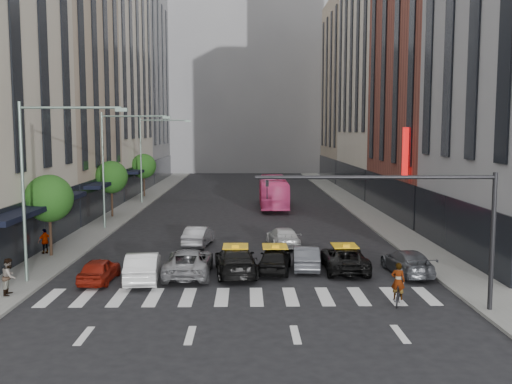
{
  "coord_description": "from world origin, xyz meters",
  "views": [
    {
      "loc": [
        0.14,
        -24.42,
        7.7
      ],
      "look_at": [
        0.73,
        10.18,
        4.0
      ],
      "focal_mm": 40.0,
      "sensor_mm": 36.0,
      "label": 1
    }
  ],
  "objects_px": {
    "pedestrian_near": "(9,276)",
    "streetlamp_mid": "(115,154)",
    "motorcycle": "(398,295)",
    "car_white_front": "(143,267)",
    "taxi_left": "(236,261)",
    "taxi_center": "(275,259)",
    "car_red": "(99,270)",
    "streetlamp_near": "(41,168)",
    "pedestrian_far": "(45,241)",
    "streetlamp_far": "(150,148)",
    "bus": "(273,192)"
  },
  "relations": [
    {
      "from": "taxi_center",
      "to": "motorcycle",
      "type": "bearing_deg",
      "value": 137.86
    },
    {
      "from": "car_white_front",
      "to": "motorcycle",
      "type": "height_order",
      "value": "car_white_front"
    },
    {
      "from": "pedestrian_near",
      "to": "streetlamp_mid",
      "type": "bearing_deg",
      "value": -8.21
    },
    {
      "from": "streetlamp_mid",
      "to": "car_white_front",
      "type": "relative_size",
      "value": 1.96
    },
    {
      "from": "streetlamp_mid",
      "to": "pedestrian_near",
      "type": "height_order",
      "value": "streetlamp_mid"
    },
    {
      "from": "streetlamp_far",
      "to": "car_white_front",
      "type": "distance_m",
      "value": 32.34
    },
    {
      "from": "streetlamp_near",
      "to": "motorcycle",
      "type": "height_order",
      "value": "streetlamp_near"
    },
    {
      "from": "bus",
      "to": "streetlamp_near",
      "type": "bearing_deg",
      "value": 66.25
    },
    {
      "from": "streetlamp_near",
      "to": "pedestrian_near",
      "type": "distance_m",
      "value": 5.52
    },
    {
      "from": "taxi_left",
      "to": "pedestrian_near",
      "type": "xyz_separation_m",
      "value": [
        -10.41,
        -4.15,
        0.25
      ]
    },
    {
      "from": "taxi_left",
      "to": "taxi_center",
      "type": "relative_size",
      "value": 1.27
    },
    {
      "from": "taxi_center",
      "to": "pedestrian_near",
      "type": "xyz_separation_m",
      "value": [
        -12.55,
        -4.65,
        0.3
      ]
    },
    {
      "from": "car_red",
      "to": "motorcycle",
      "type": "relative_size",
      "value": 2.22
    },
    {
      "from": "streetlamp_mid",
      "to": "taxi_left",
      "type": "height_order",
      "value": "streetlamp_mid"
    },
    {
      "from": "motorcycle",
      "to": "car_white_front",
      "type": "bearing_deg",
      "value": -0.57
    },
    {
      "from": "taxi_center",
      "to": "pedestrian_far",
      "type": "xyz_separation_m",
      "value": [
        -14.01,
        4.26,
        0.23
      ]
    },
    {
      "from": "motorcycle",
      "to": "pedestrian_near",
      "type": "bearing_deg",
      "value": 14.34
    },
    {
      "from": "car_white_front",
      "to": "streetlamp_mid",
      "type": "bearing_deg",
      "value": -78.26
    },
    {
      "from": "streetlamp_near",
      "to": "streetlamp_mid",
      "type": "relative_size",
      "value": 1.0
    },
    {
      "from": "motorcycle",
      "to": "streetlamp_far",
      "type": "bearing_deg",
      "value": -45.88
    },
    {
      "from": "motorcycle",
      "to": "taxi_left",
      "type": "bearing_deg",
      "value": -18.3
    },
    {
      "from": "taxi_center",
      "to": "motorcycle",
      "type": "distance_m",
      "value": 7.96
    },
    {
      "from": "streetlamp_near",
      "to": "taxi_left",
      "type": "distance_m",
      "value": 11.03
    },
    {
      "from": "taxi_center",
      "to": "pedestrian_near",
      "type": "relative_size",
      "value": 2.41
    },
    {
      "from": "taxi_center",
      "to": "pedestrian_far",
      "type": "bearing_deg",
      "value": -9.64
    },
    {
      "from": "taxi_center",
      "to": "pedestrian_far",
      "type": "distance_m",
      "value": 14.65
    },
    {
      "from": "streetlamp_near",
      "to": "taxi_left",
      "type": "relative_size",
      "value": 1.72
    },
    {
      "from": "car_white_front",
      "to": "bus",
      "type": "xyz_separation_m",
      "value": [
        8.07,
        28.3,
        0.82
      ]
    },
    {
      "from": "pedestrian_near",
      "to": "streetlamp_near",
      "type": "bearing_deg",
      "value": -24.26
    },
    {
      "from": "bus",
      "to": "pedestrian_far",
      "type": "height_order",
      "value": "bus"
    },
    {
      "from": "motorcycle",
      "to": "pedestrian_far",
      "type": "height_order",
      "value": "pedestrian_far"
    },
    {
      "from": "taxi_left",
      "to": "bus",
      "type": "bearing_deg",
      "value": -102.07
    },
    {
      "from": "bus",
      "to": "streetlamp_far",
      "type": "bearing_deg",
      "value": -13.72
    },
    {
      "from": "car_white_front",
      "to": "pedestrian_near",
      "type": "distance_m",
      "value": 6.34
    },
    {
      "from": "car_red",
      "to": "pedestrian_near",
      "type": "distance_m",
      "value": 4.4
    },
    {
      "from": "streetlamp_far",
      "to": "pedestrian_near",
      "type": "height_order",
      "value": "streetlamp_far"
    },
    {
      "from": "car_white_front",
      "to": "motorcycle",
      "type": "relative_size",
      "value": 2.76
    },
    {
      "from": "streetlamp_far",
      "to": "motorcycle",
      "type": "height_order",
      "value": "streetlamp_far"
    },
    {
      "from": "streetlamp_near",
      "to": "motorcycle",
      "type": "distance_m",
      "value": 18.19
    },
    {
      "from": "motorcycle",
      "to": "pedestrian_near",
      "type": "height_order",
      "value": "pedestrian_near"
    },
    {
      "from": "streetlamp_far",
      "to": "taxi_center",
      "type": "xyz_separation_m",
      "value": [
        11.74,
        -29.77,
        -5.2
      ]
    },
    {
      "from": "streetlamp_mid",
      "to": "motorcycle",
      "type": "xyz_separation_m",
      "value": [
        16.92,
        -19.81,
        -5.47
      ]
    },
    {
      "from": "taxi_center",
      "to": "bus",
      "type": "distance_m",
      "value": 26.55
    },
    {
      "from": "streetlamp_far",
      "to": "pedestrian_far",
      "type": "distance_m",
      "value": 26.1
    },
    {
      "from": "streetlamp_far",
      "to": "motorcycle",
      "type": "xyz_separation_m",
      "value": [
        16.92,
        -35.81,
        -5.47
      ]
    },
    {
      "from": "car_red",
      "to": "streetlamp_near",
      "type": "bearing_deg",
      "value": 8.41
    },
    {
      "from": "motorcycle",
      "to": "car_red",
      "type": "bearing_deg",
      "value": 2.88
    },
    {
      "from": "streetlamp_near",
      "to": "bus",
      "type": "xyz_separation_m",
      "value": [
        12.91,
        28.74,
        -4.33
      ]
    },
    {
      "from": "bus",
      "to": "motorcycle",
      "type": "xyz_separation_m",
      "value": [
        4.01,
        -32.55,
        -1.14
      ]
    },
    {
      "from": "bus",
      "to": "pedestrian_near",
      "type": "relative_size",
      "value": 6.59
    }
  ]
}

